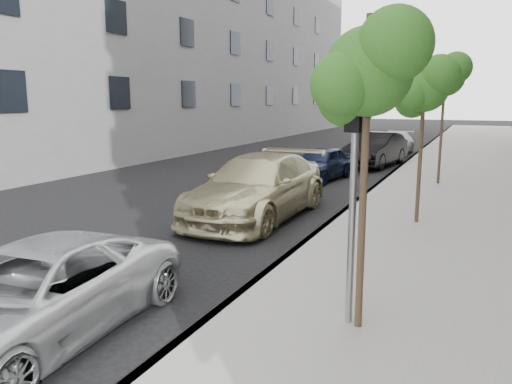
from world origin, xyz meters
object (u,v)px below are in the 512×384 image
Objects in this scene: suv at (258,187)px; sedan_blue at (321,163)px; tree_near at (370,72)px; signal_pole at (353,182)px; minivan at (33,295)px; sedan_black at (375,149)px; tree_far at (446,77)px; sedan_rear at (395,143)px; tree_mid at (425,88)px.

suv is 1.50× the size of sedan_blue.
tree_near is 1.31× the size of signal_pole.
signal_pole is at bearing 24.58° from minivan.
signal_pole is at bearing -71.77° from sedan_black.
tree_far is at bearing 113.03° from signal_pole.
sedan_blue is 10.91m from sedan_rear.
tree_far is 1.03× the size of sedan_rear.
tree_mid is 6.57m from signal_pole.
tree_far is at bearing -72.41° from sedan_rear.
tree_mid is 12.15m from sedan_black.
sedan_black is at bearing -89.72° from sedan_rear.
suv is (-4.16, -0.68, -2.63)m from tree_mid.
sedan_black is (-3.15, 17.81, -1.31)m from signal_pole.
sedan_black reaches higher than minivan.
tree_near is at bearing -62.79° from sedan_blue.
suv is at bearing -85.75° from sedan_black.
suv is at bearing 148.56° from signal_pole.
signal_pole is 0.70× the size of sedan_rear.
sedan_rear is at bearing 98.00° from tree_near.
tree_mid is at bearing 61.42° from minivan.
sedan_black reaches higher than sedan_rear.
signal_pole is (-0.18, -6.42, -1.36)m from tree_mid.
sedan_black is (-3.33, 17.88, -2.73)m from tree_near.
tree_mid is 0.87× the size of tree_far.
tree_far is 0.95× the size of sedan_black.
sedan_rear is (0.00, 5.79, -0.16)m from sedan_black.
tree_far is 11.67m from sedan_rear.
signal_pole is 0.64× the size of sedan_black.
sedan_blue is (-4.51, 6.33, -2.82)m from tree_mid.
suv is (-0.19, 7.75, 0.21)m from minivan.
sedan_black is (1.18, 5.06, 0.15)m from sedan_blue.
signal_pole reaches higher than sedan_rear.
sedan_blue is 0.86× the size of sedan_rear.
sedan_rear is (-3.33, 17.17, -2.83)m from tree_mid.
tree_mid is 8.27m from sedan_blue.
tree_far is 5.61m from sedan_blue.
tree_near is 1.06× the size of sedan_blue.
tree_far is at bearing 71.74° from minivan.
tree_near reaches higher than sedan_black.
tree_far is 8.88m from suv.
tree_mid reaches higher than sedan_blue.
tree_far reaches higher than sedan_blue.
tree_far reaches higher than minivan.
tree_near is at bearing 22.62° from minivan.
signal_pole is 13.54m from sedan_blue.
sedan_black is 1.09× the size of sedan_rear.
tree_far is at bearing 10.04° from sedan_blue.
sedan_blue is 5.19m from sedan_black.
tree_mid reaches higher than sedan_rear.
tree_near is 24.08m from sedan_rear.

